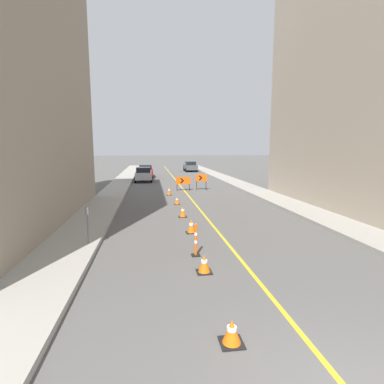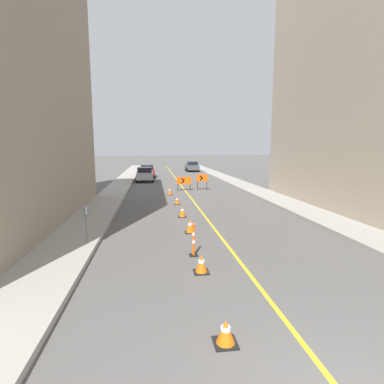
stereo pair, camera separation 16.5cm
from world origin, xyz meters
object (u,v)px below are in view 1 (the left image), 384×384
arrow_barricade_secondary (201,179)px  traffic_cone_nearest (232,332)px  traffic_cone_fifth (177,201)px  traffic_cone_second (204,264)px  parking_meter_near_curb (87,218)px  traffic_cone_third (191,226)px  parked_car_curb_far (190,166)px  traffic_cone_fourth (183,212)px  parked_car_curb_near (143,174)px  parked_car_curb_mid (146,171)px  traffic_cone_farthest (169,191)px  arrow_barricade_primary (183,181)px  delineator_post_front (196,242)px

arrow_barricade_secondary → traffic_cone_nearest: bearing=-93.9°
traffic_cone_fifth → traffic_cone_second: bearing=-90.9°
parking_meter_near_curb → traffic_cone_fifth: bearing=63.9°
traffic_cone_third → parked_car_curb_far: size_ratio=0.14×
traffic_cone_fourth → parked_car_curb_near: bearing=97.7°
traffic_cone_nearest → traffic_cone_fourth: size_ratio=0.80×
parked_car_curb_far → parked_car_curb_near: bearing=-118.2°
traffic_cone_third → arrow_barricade_secondary: (2.74, 13.29, 0.71)m
arrow_barricade_secondary → parked_car_curb_near: parked_car_curb_near is taller
traffic_cone_nearest → parked_car_curb_near: size_ratio=0.11×
traffic_cone_fifth → parked_car_curb_mid: 19.45m
traffic_cone_fourth → parking_meter_near_curb: size_ratio=0.43×
parked_car_curb_near → traffic_cone_fourth: bearing=-83.3°
parked_car_curb_mid → parking_meter_near_curb: (-1.76, -27.56, 0.36)m
traffic_cone_third → traffic_cone_farthest: (-0.28, 10.77, 0.03)m
traffic_cone_fourth → arrow_barricade_primary: bearing=83.5°
parked_car_curb_far → parking_meter_near_curb: bearing=-104.2°
parked_car_curb_near → traffic_cone_nearest: bearing=-86.6°
traffic_cone_nearest → parked_car_curb_mid: 33.72m
traffic_cone_nearest → delineator_post_front: (0.04, 4.76, 0.26)m
traffic_cone_third → arrow_barricade_secondary: bearing=78.4°
arrow_barricade_secondary → parked_car_curb_mid: bearing=115.9°
traffic_cone_third → traffic_cone_fifth: bearing=90.2°
traffic_cone_farthest → traffic_cone_nearest: bearing=-90.0°
traffic_cone_nearest → traffic_cone_third: bearing=88.0°
traffic_cone_fifth → parked_car_curb_near: parked_car_curb_near is taller
traffic_cone_third → parked_car_curb_far: bearing=82.4°
arrow_barricade_secondary → parked_car_curb_near: 9.45m
traffic_cone_nearest → parking_meter_near_curb: parking_meter_near_curb is taller
traffic_cone_fourth → arrow_barricade_secondary: size_ratio=0.43×
traffic_cone_second → traffic_cone_farthest: bearing=90.3°
traffic_cone_third → traffic_cone_fifth: 6.76m
traffic_cone_second → delineator_post_front: bearing=91.4°
traffic_cone_fourth → traffic_cone_fifth: bearing=89.7°
traffic_cone_second → parked_car_curb_mid: (-2.11, 30.33, 0.53)m
traffic_cone_second → traffic_cone_third: bearing=87.4°
traffic_cone_third → delineator_post_front: size_ratio=0.53×
traffic_cone_second → traffic_cone_farthest: 15.04m
traffic_cone_third → parked_car_curb_mid: (-2.31, 26.07, 0.50)m
delineator_post_front → arrow_barricade_secondary: bearing=79.6°
traffic_cone_fourth → delineator_post_front: delineator_post_front is taller
traffic_cone_farthest → parked_car_curb_near: bearing=102.0°
parked_car_curb_near → parked_car_curb_mid: bearing=87.0°
traffic_cone_fourth → parking_meter_near_curb: (-4.03, -4.59, 0.86)m
traffic_cone_third → parked_car_curb_near: bearing=96.7°
parked_car_curb_near → parking_meter_near_curb: size_ratio=3.11×
parking_meter_near_curb → parked_car_curb_mid: bearing=86.4°
traffic_cone_fourth → traffic_cone_farthest: traffic_cone_farthest is taller
traffic_cone_second → parked_car_curb_far: (4.86, 39.11, 0.53)m
traffic_cone_third → traffic_cone_farthest: bearing=91.5°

